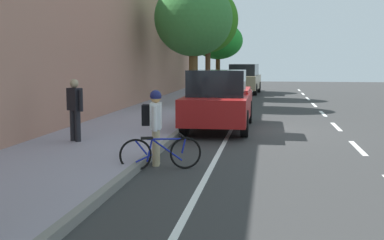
{
  "coord_description": "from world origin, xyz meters",
  "views": [
    {
      "loc": [
        -0.87,
        15.9,
        2.26
      ],
      "look_at": [
        0.74,
        5.33,
        0.97
      ],
      "focal_mm": 46.89,
      "sensor_mm": 36.0,
      "label": 1
    }
  ],
  "objects_px": {
    "street_tree_near_cyclist": "(218,41)",
    "pedestrian_on_phone": "(75,106)",
    "street_tree_far_end": "(193,19)",
    "bicycle_at_curb": "(161,153)",
    "cyclist_with_backpack": "(154,120)",
    "street_tree_mid_block": "(208,20)",
    "parked_pickup_red_second": "(219,102)",
    "parked_suv_tan_nearest": "(244,78)"
  },
  "relations": [
    {
      "from": "street_tree_near_cyclist",
      "to": "pedestrian_on_phone",
      "type": "xyz_separation_m",
      "value": [
        1.34,
        23.73,
        -2.56
      ]
    },
    {
      "from": "street_tree_near_cyclist",
      "to": "street_tree_far_end",
      "type": "distance_m",
      "value": 11.95
    },
    {
      "from": "parked_pickup_red_second",
      "to": "bicycle_at_curb",
      "type": "relative_size",
      "value": 3.29
    },
    {
      "from": "street_tree_near_cyclist",
      "to": "street_tree_far_end",
      "type": "bearing_deg",
      "value": 90.0
    },
    {
      "from": "street_tree_far_end",
      "to": "street_tree_near_cyclist",
      "type": "bearing_deg",
      "value": -90.0
    },
    {
      "from": "parked_suv_tan_nearest",
      "to": "bicycle_at_curb",
      "type": "relative_size",
      "value": 2.98
    },
    {
      "from": "street_tree_far_end",
      "to": "pedestrian_on_phone",
      "type": "distance_m",
      "value": 12.29
    },
    {
      "from": "cyclist_with_backpack",
      "to": "street_tree_near_cyclist",
      "type": "relative_size",
      "value": 0.34
    },
    {
      "from": "bicycle_at_curb",
      "to": "pedestrian_on_phone",
      "type": "relative_size",
      "value": 1.0
    },
    {
      "from": "street_tree_far_end",
      "to": "pedestrian_on_phone",
      "type": "relative_size",
      "value": 3.67
    },
    {
      "from": "street_tree_near_cyclist",
      "to": "bicycle_at_curb",
      "type": "bearing_deg",
      "value": 93.12
    },
    {
      "from": "parked_suv_tan_nearest",
      "to": "parked_pickup_red_second",
      "type": "relative_size",
      "value": 0.91
    },
    {
      "from": "parked_pickup_red_second",
      "to": "street_tree_mid_block",
      "type": "xyz_separation_m",
      "value": [
        2.02,
        -13.7,
        3.69
      ]
    },
    {
      "from": "bicycle_at_curb",
      "to": "street_tree_far_end",
      "type": "relative_size",
      "value": 0.27
    },
    {
      "from": "parked_suv_tan_nearest",
      "to": "street_tree_far_end",
      "type": "distance_m",
      "value": 10.54
    },
    {
      "from": "cyclist_with_backpack",
      "to": "pedestrian_on_phone",
      "type": "distance_m",
      "value": 3.16
    },
    {
      "from": "parked_pickup_red_second",
      "to": "street_tree_far_end",
      "type": "distance_m",
      "value": 8.75
    },
    {
      "from": "parked_pickup_red_second",
      "to": "pedestrian_on_phone",
      "type": "xyz_separation_m",
      "value": [
        3.36,
        3.96,
        0.17
      ]
    },
    {
      "from": "street_tree_far_end",
      "to": "street_tree_mid_block",
      "type": "bearing_deg",
      "value": -90.0
    },
    {
      "from": "bicycle_at_curb",
      "to": "cyclist_with_backpack",
      "type": "bearing_deg",
      "value": -63.17
    },
    {
      "from": "parked_pickup_red_second",
      "to": "street_tree_mid_block",
      "type": "relative_size",
      "value": 0.83
    },
    {
      "from": "parked_pickup_red_second",
      "to": "street_tree_far_end",
      "type": "height_order",
      "value": "street_tree_far_end"
    },
    {
      "from": "cyclist_with_backpack",
      "to": "pedestrian_on_phone",
      "type": "bearing_deg",
      "value": -36.63
    },
    {
      "from": "street_tree_far_end",
      "to": "parked_suv_tan_nearest",
      "type": "bearing_deg",
      "value": -101.43
    },
    {
      "from": "parked_suv_tan_nearest",
      "to": "cyclist_with_backpack",
      "type": "xyz_separation_m",
      "value": [
        0.79,
        23.52,
        -0.04
      ]
    },
    {
      "from": "parked_suv_tan_nearest",
      "to": "street_tree_mid_block",
      "type": "bearing_deg",
      "value": 63.38
    },
    {
      "from": "parked_suv_tan_nearest",
      "to": "street_tree_near_cyclist",
      "type": "height_order",
      "value": "street_tree_near_cyclist"
    },
    {
      "from": "parked_pickup_red_second",
      "to": "bicycle_at_curb",
      "type": "distance_m",
      "value": 6.35
    },
    {
      "from": "parked_suv_tan_nearest",
      "to": "street_tree_near_cyclist",
      "type": "relative_size",
      "value": 1.0
    },
    {
      "from": "parked_suv_tan_nearest",
      "to": "parked_pickup_red_second",
      "type": "xyz_separation_m",
      "value": [
        -0.03,
        17.67,
        -0.13
      ]
    },
    {
      "from": "parked_suv_tan_nearest",
      "to": "pedestrian_on_phone",
      "type": "bearing_deg",
      "value": 81.26
    },
    {
      "from": "cyclist_with_backpack",
      "to": "street_tree_near_cyclist",
      "type": "height_order",
      "value": "street_tree_near_cyclist"
    },
    {
      "from": "parked_pickup_red_second",
      "to": "street_tree_far_end",
      "type": "relative_size",
      "value": 0.9
    },
    {
      "from": "bicycle_at_curb",
      "to": "street_tree_near_cyclist",
      "type": "height_order",
      "value": "street_tree_near_cyclist"
    },
    {
      "from": "parked_pickup_red_second",
      "to": "street_tree_near_cyclist",
      "type": "distance_m",
      "value": 20.06
    },
    {
      "from": "parked_pickup_red_second",
      "to": "bicycle_at_curb",
      "type": "bearing_deg",
      "value": 84.59
    },
    {
      "from": "bicycle_at_curb",
      "to": "pedestrian_on_phone",
      "type": "height_order",
      "value": "pedestrian_on_phone"
    },
    {
      "from": "cyclist_with_backpack",
      "to": "street_tree_mid_block",
      "type": "height_order",
      "value": "street_tree_mid_block"
    },
    {
      "from": "street_tree_mid_block",
      "to": "cyclist_with_backpack",
      "type": "bearing_deg",
      "value": 93.5
    },
    {
      "from": "street_tree_near_cyclist",
      "to": "pedestrian_on_phone",
      "type": "relative_size",
      "value": 2.98
    },
    {
      "from": "parked_suv_tan_nearest",
      "to": "street_tree_mid_block",
      "type": "xyz_separation_m",
      "value": [
        1.99,
        3.97,
        3.56
      ]
    },
    {
      "from": "bicycle_at_curb",
      "to": "cyclist_with_backpack",
      "type": "relative_size",
      "value": 0.99
    }
  ]
}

